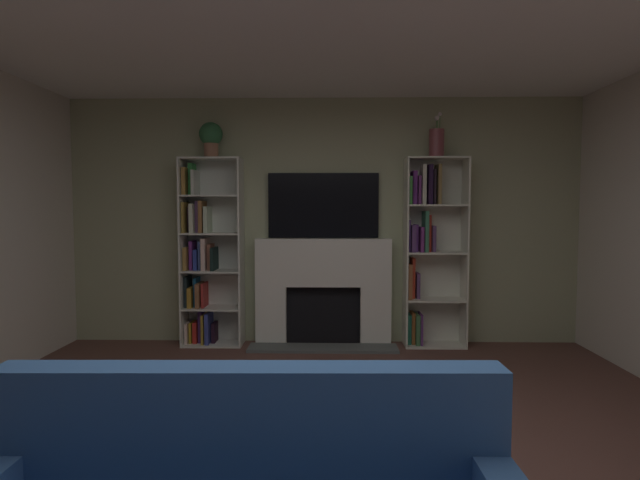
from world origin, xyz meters
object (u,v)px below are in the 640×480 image
(tv, at_px, (323,205))
(potted_plant, at_px, (211,137))
(bookshelf_left, at_px, (206,256))
(fireplace, at_px, (323,289))
(vase_with_flowers, at_px, (437,143))
(bookshelf_right, at_px, (427,247))
(coffee_table, at_px, (268,449))

(tv, distance_m, potted_plant, 1.38)
(tv, relative_size, bookshelf_left, 0.59)
(tv, height_order, bookshelf_left, bookshelf_left)
(potted_plant, bearing_deg, bookshelf_left, 156.62)
(fireplace, height_order, vase_with_flowers, vase_with_flowers)
(tv, xyz_separation_m, vase_with_flowers, (1.18, -0.12, 0.65))
(bookshelf_right, bearing_deg, coffee_table, -113.51)
(fireplace, bearing_deg, tv, 90.00)
(bookshelf_left, bearing_deg, vase_with_flowers, -0.74)
(fireplace, distance_m, bookshelf_right, 1.19)
(bookshelf_left, distance_m, potted_plant, 1.26)
(tv, relative_size, vase_with_flowers, 2.52)
(bookshelf_right, xyz_separation_m, vase_with_flowers, (0.07, -0.04, 1.09))
(bookshelf_left, bearing_deg, tv, 4.03)
(tv, height_order, bookshelf_right, bookshelf_right)
(coffee_table, bearing_deg, vase_with_flowers, 65.07)
(tv, xyz_separation_m, coffee_table, (-0.22, -3.12, -1.17))
(coffee_table, bearing_deg, fireplace, 85.94)
(bookshelf_right, distance_m, vase_with_flowers, 1.10)
(tv, relative_size, potted_plant, 3.18)
(bookshelf_left, xyz_separation_m, coffee_table, (1.03, -3.03, -0.63))
(vase_with_flowers, bearing_deg, bookshelf_left, 179.26)
(fireplace, bearing_deg, bookshelf_left, -179.06)
(tv, height_order, potted_plant, potted_plant)
(tv, distance_m, coffee_table, 3.34)
(potted_plant, bearing_deg, bookshelf_right, 0.95)
(potted_plant, distance_m, coffee_table, 3.67)
(fireplace, xyz_separation_m, potted_plant, (-1.18, -0.05, 1.61))
(bookshelf_right, height_order, potted_plant, potted_plant)
(fireplace, xyz_separation_m, vase_with_flowers, (1.18, -0.05, 1.55))
(tv, xyz_separation_m, bookshelf_right, (1.10, -0.08, -0.44))
(fireplace, bearing_deg, coffee_table, -94.06)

